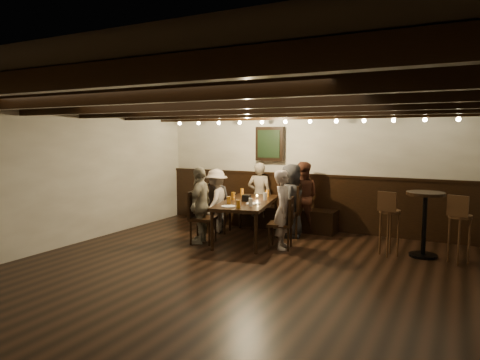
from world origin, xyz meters
The scene contains 27 objects.
room centered at (-0.29, 2.21, 1.07)m, with size 7.00×7.00×7.00m.
dining_table centered at (-0.65, 2.03, 0.66)m, with size 1.26×2.07×0.72m.
chair_left_near centered at (-1.45, 2.31, 0.30)m, with size 0.53×0.53×0.97m.
chair_left_far centered at (-1.26, 1.43, 0.29)m, with size 0.51×0.51×0.94m.
chair_right_near centered at (-0.05, 2.62, 0.30)m, with size 0.54×0.54×0.99m.
chair_right_far centered at (0.15, 1.74, 0.27)m, with size 0.48×0.48×0.88m.
person_bench_left centered at (-1.72, 2.71, 0.61)m, with size 0.60×0.39×1.22m, color #2B2B2E.
person_bench_centre centered at (-0.88, 3.05, 0.69)m, with size 0.50×0.33×1.38m, color slate.
person_bench_right centered at (0.03, 3.10, 0.71)m, with size 0.69×0.53×1.41m, color #562C1D.
person_left_near centered at (-1.48, 2.31, 0.63)m, with size 0.82×0.47×1.27m, color #9E9186.
person_left_far centered at (-1.29, 1.43, 0.69)m, with size 0.81×0.34×1.38m, color gray.
person_right_near centered at (-0.02, 2.63, 0.70)m, with size 0.68×0.44×1.39m, color #28282B.
person_right_far centered at (0.18, 1.75, 0.67)m, with size 0.49×0.32×1.35m, color #AF9E94.
pint_a centered at (-1.08, 2.65, 0.79)m, with size 0.07×0.07×0.14m, color #BF7219.
pint_b centered at (-0.55, 2.72, 0.79)m, with size 0.07×0.07×0.14m, color #BF7219.
pint_c centered at (-0.97, 2.06, 0.79)m, with size 0.07×0.07×0.14m, color #BF7219.
pint_d centered at (-0.40, 2.29, 0.79)m, with size 0.07×0.07×0.14m, color silver.
pint_e centered at (-0.77, 1.54, 0.79)m, with size 0.07×0.07×0.14m, color #BF7219.
pint_f centered at (-0.34, 1.53, 0.79)m, with size 0.07×0.07×0.14m, color silver.
pint_g centered at (-0.43, 1.26, 0.79)m, with size 0.07×0.07×0.14m, color #BF7219.
plate_near centered at (-0.65, 1.31, 0.73)m, with size 0.24×0.24×0.01m, color white.
plate_far centered at (-0.41, 1.77, 0.73)m, with size 0.24×0.24×0.01m, color white.
condiment_caddy centered at (-0.64, 1.98, 0.78)m, with size 0.15×0.10×0.12m, color black.
candle centered at (-0.60, 2.35, 0.75)m, with size 0.05×0.05×0.05m, color beige.
high_top_table centered at (2.35, 2.32, 0.68)m, with size 0.59×0.59×1.04m.
bar_stool_left centered at (1.85, 2.12, 0.39)m, with size 0.34×0.36×1.05m.
bar_stool_right centered at (2.85, 2.17, 0.39)m, with size 0.35×0.37×1.05m.
Camera 1 is at (2.84, -4.95, 1.93)m, focal length 32.00 mm.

